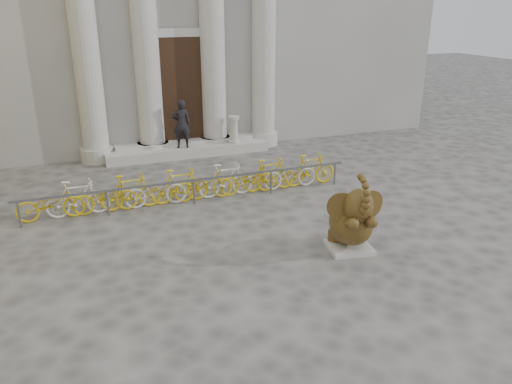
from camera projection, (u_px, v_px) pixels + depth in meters
name	position (u px, v px, depth m)	size (l,w,h in m)	color
ground	(294.00, 272.00, 10.47)	(80.00, 80.00, 0.00)	#474442
entrance_steps	(188.00, 150.00, 18.62)	(6.00, 1.20, 0.36)	#A8A59E
elephant_statue	(352.00, 222.00, 11.16)	(1.28, 1.50, 1.94)	#A8A59E
bike_rack	(191.00, 184.00, 14.10)	(9.36, 0.53, 1.00)	slate
pedestrian	(181.00, 124.00, 17.97)	(0.64, 0.42, 1.76)	black
balustrade_post	(234.00, 131.00, 18.71)	(0.42, 0.42, 1.03)	#A8A59E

